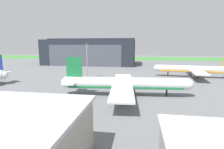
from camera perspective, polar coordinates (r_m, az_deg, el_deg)
ground_plane at (r=63.42m, az=1.27°, el=-5.62°), size 440.00×440.00×0.00m
grass_field_strip at (r=221.39m, az=6.70°, el=5.32°), size 440.00×56.00×0.08m
maintenance_hangar at (r=154.89m, az=-6.98°, el=7.35°), size 75.93×37.23×22.04m
airliner_far_left at (r=99.89m, az=25.17°, el=1.52°), size 40.15×33.26×12.13m
airliner_near_right at (r=58.04m, az=4.19°, el=-3.03°), size 43.58×38.05×12.77m
apron_light_mast at (r=88.42m, az=-8.16°, el=5.56°), size 2.40×0.50×17.81m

